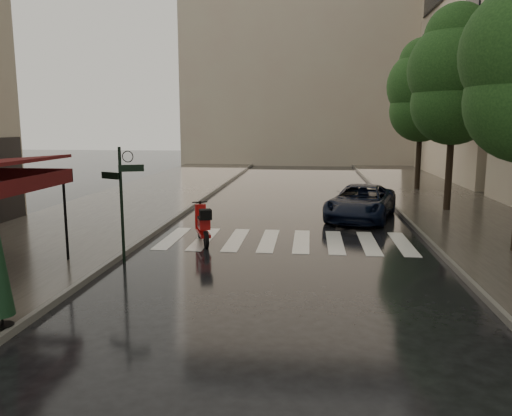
# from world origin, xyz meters

# --- Properties ---
(ground) EXTENTS (120.00, 120.00, 0.00)m
(ground) POSITION_xyz_m (0.00, 0.00, 0.00)
(ground) COLOR black
(ground) RESTS_ON ground
(sidewalk_near) EXTENTS (6.00, 60.00, 0.12)m
(sidewalk_near) POSITION_xyz_m (-4.50, 12.00, 0.06)
(sidewalk_near) COLOR #38332D
(sidewalk_near) RESTS_ON ground
(sidewalk_far) EXTENTS (5.50, 60.00, 0.12)m
(sidewalk_far) POSITION_xyz_m (10.25, 12.00, 0.06)
(sidewalk_far) COLOR #38332D
(sidewalk_far) RESTS_ON ground
(curb_near) EXTENTS (0.12, 60.00, 0.16)m
(curb_near) POSITION_xyz_m (-1.45, 12.00, 0.07)
(curb_near) COLOR #595651
(curb_near) RESTS_ON ground
(curb_far) EXTENTS (0.12, 60.00, 0.16)m
(curb_far) POSITION_xyz_m (7.45, 12.00, 0.07)
(curb_far) COLOR #595651
(curb_far) RESTS_ON ground
(crosswalk) EXTENTS (7.85, 3.20, 0.01)m
(crosswalk) POSITION_xyz_m (2.98, 6.00, 0.01)
(crosswalk) COLOR silver
(crosswalk) RESTS_ON ground
(signpost) EXTENTS (1.17, 0.29, 3.10)m
(signpost) POSITION_xyz_m (-1.19, 3.00, 1.83)
(signpost) COLOR black
(signpost) RESTS_ON ground
(haussmann_far) EXTENTS (8.00, 16.00, 18.50)m
(haussmann_far) POSITION_xyz_m (16.50, 26.00, 9.25)
(haussmann_far) COLOR tan
(haussmann_far) RESTS_ON ground
(backdrop_building) EXTENTS (22.00, 6.00, 20.00)m
(backdrop_building) POSITION_xyz_m (3.00, 38.00, 10.00)
(backdrop_building) COLOR tan
(backdrop_building) RESTS_ON ground
(tree_mid) EXTENTS (3.80, 3.80, 8.34)m
(tree_mid) POSITION_xyz_m (9.50, 12.00, 5.59)
(tree_mid) COLOR black
(tree_mid) RESTS_ON sidewalk_far
(tree_far) EXTENTS (3.80, 3.80, 8.16)m
(tree_far) POSITION_xyz_m (9.70, 19.00, 5.46)
(tree_far) COLOR black
(tree_far) RESTS_ON sidewalk_far
(scooter) EXTENTS (0.89, 1.78, 1.22)m
(scooter) POSITION_xyz_m (0.45, 5.39, 0.57)
(scooter) COLOR black
(scooter) RESTS_ON ground
(parked_car) EXTENTS (3.42, 5.22, 1.34)m
(parked_car) POSITION_xyz_m (5.74, 10.08, 0.67)
(parked_car) COLOR black
(parked_car) RESTS_ON ground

